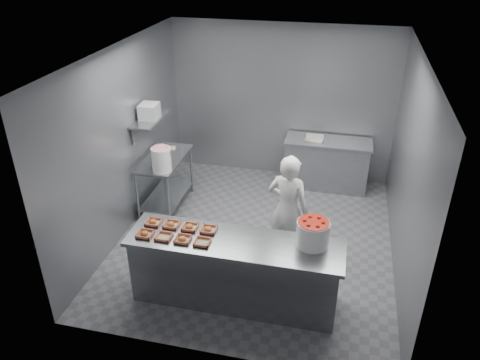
% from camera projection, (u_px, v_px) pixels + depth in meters
% --- Properties ---
extents(floor, '(4.50, 4.50, 0.00)m').
position_uv_depth(floor, '(256.00, 238.00, 7.12)').
color(floor, '#4C4C51').
rests_on(floor, ground).
extents(ceiling, '(4.50, 4.50, 0.00)m').
position_uv_depth(ceiling, '(259.00, 53.00, 5.79)').
color(ceiling, white).
rests_on(ceiling, wall_back).
extents(wall_back, '(4.00, 0.04, 2.80)m').
position_uv_depth(wall_back, '(282.00, 103.00, 8.38)').
color(wall_back, slate).
rests_on(wall_back, ground).
extents(wall_left, '(0.04, 4.50, 2.80)m').
position_uv_depth(wall_left, '(124.00, 142.00, 6.85)').
color(wall_left, slate).
rests_on(wall_left, ground).
extents(wall_right, '(0.04, 4.50, 2.80)m').
position_uv_depth(wall_right, '(409.00, 170.00, 6.06)').
color(wall_right, slate).
rests_on(wall_right, ground).
extents(service_counter, '(2.60, 0.70, 0.90)m').
position_uv_depth(service_counter, '(235.00, 271.00, 5.75)').
color(service_counter, slate).
rests_on(service_counter, ground).
extents(prep_table, '(0.60, 1.20, 0.90)m').
position_uv_depth(prep_table, '(165.00, 175.00, 7.68)').
color(prep_table, slate).
rests_on(prep_table, ground).
extents(back_counter, '(1.50, 0.60, 0.90)m').
position_uv_depth(back_counter, '(326.00, 164.00, 8.35)').
color(back_counter, slate).
rests_on(back_counter, ground).
extents(wall_shelf, '(0.35, 0.90, 0.03)m').
position_uv_depth(wall_shelf, '(150.00, 119.00, 7.26)').
color(wall_shelf, slate).
rests_on(wall_shelf, wall_left).
extents(tray_0, '(0.19, 0.18, 0.06)m').
position_uv_depth(tray_0, '(145.00, 234.00, 5.63)').
color(tray_0, tan).
rests_on(tray_0, service_counter).
extents(tray_1, '(0.19, 0.18, 0.04)m').
position_uv_depth(tray_1, '(164.00, 237.00, 5.58)').
color(tray_1, tan).
rests_on(tray_1, service_counter).
extents(tray_2, '(0.19, 0.18, 0.06)m').
position_uv_depth(tray_2, '(183.00, 239.00, 5.53)').
color(tray_2, tan).
rests_on(tray_2, service_counter).
extents(tray_3, '(0.19, 0.18, 0.04)m').
position_uv_depth(tray_3, '(202.00, 242.00, 5.49)').
color(tray_3, tan).
rests_on(tray_3, service_counter).
extents(tray_4, '(0.19, 0.18, 0.06)m').
position_uv_depth(tray_4, '(153.00, 222.00, 5.85)').
color(tray_4, tan).
rests_on(tray_4, service_counter).
extents(tray_5, '(0.19, 0.18, 0.06)m').
position_uv_depth(tray_5, '(171.00, 224.00, 5.81)').
color(tray_5, tan).
rests_on(tray_5, service_counter).
extents(tray_6, '(0.19, 0.18, 0.06)m').
position_uv_depth(tray_6, '(190.00, 227.00, 5.76)').
color(tray_6, tan).
rests_on(tray_6, service_counter).
extents(tray_7, '(0.19, 0.18, 0.06)m').
position_uv_depth(tray_7, '(208.00, 229.00, 5.71)').
color(tray_7, tan).
rests_on(tray_7, service_counter).
extents(worker, '(0.66, 0.52, 1.60)m').
position_uv_depth(worker, '(288.00, 209.00, 6.36)').
color(worker, silver).
rests_on(worker, ground).
extents(strawberry_tub, '(0.38, 0.38, 0.32)m').
position_uv_depth(strawberry_tub, '(313.00, 233.00, 5.40)').
color(strawberry_tub, white).
rests_on(strawberry_tub, service_counter).
extents(glaze_bucket, '(0.31, 0.29, 0.45)m').
position_uv_depth(glaze_bucket, '(161.00, 159.00, 7.06)').
color(glaze_bucket, white).
rests_on(glaze_bucket, prep_table).
extents(bucket_lid, '(0.40, 0.40, 0.02)m').
position_uv_depth(bucket_lid, '(162.00, 160.00, 7.44)').
color(bucket_lid, white).
rests_on(bucket_lid, prep_table).
extents(rag, '(0.16, 0.15, 0.02)m').
position_uv_depth(rag, '(171.00, 148.00, 7.85)').
color(rag, '#CCB28C').
rests_on(rag, prep_table).
extents(appliance, '(0.29, 0.32, 0.23)m').
position_uv_depth(appliance, '(149.00, 111.00, 7.19)').
color(appliance, gray).
rests_on(appliance, wall_shelf).
extents(paper_stack, '(0.32, 0.25, 0.06)m').
position_uv_depth(paper_stack, '(315.00, 138.00, 8.17)').
color(paper_stack, silver).
rests_on(paper_stack, back_counter).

